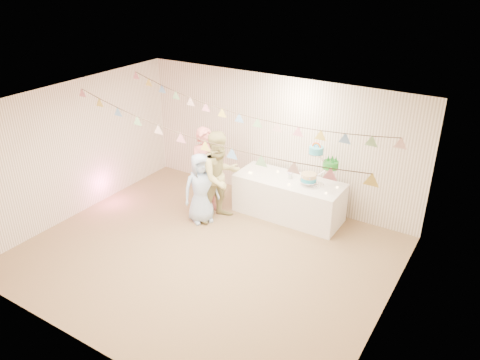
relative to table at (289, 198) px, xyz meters
The scene contains 25 objects.
floor 2.09m from the table, 106.67° to the right, with size 6.00×6.00×0.00m, color olive.
ceiling 3.01m from the table, 106.67° to the right, with size 6.00×6.00×0.00m, color white.
back_wall 1.21m from the table, 137.56° to the left, with size 6.00×6.00×0.00m, color white.
front_wall 4.59m from the table, 97.50° to the right, with size 6.00×6.00×0.00m, color white.
left_wall 4.19m from the table, 151.32° to the right, with size 5.00×5.00×0.00m, color white.
right_wall 3.24m from the table, 39.13° to the right, with size 5.00×5.00×0.00m, color white.
table is the anchor object (origin of this frame).
cake_stand 0.93m from the table, ahead, with size 0.71×0.42×0.79m, color silver, non-canonical shape.
cake_bottom 0.60m from the table, ahead, with size 0.31×0.31×0.15m, color #2AA6C4, non-canonical shape.
cake_middle 1.03m from the table, 10.86° to the left, with size 0.27×0.27×0.22m, color #1C8123, non-canonical shape.
cake_top_tier 1.10m from the table, ahead, with size 0.25×0.25×0.19m, color #40AFC9, non-canonical shape.
platter 0.68m from the table, behind, with size 0.32×0.32×0.02m, color white.
posy 0.43m from the table, 104.59° to the left, with size 0.13×0.13×0.14m, color white, non-canonical shape.
person_adult_a 1.69m from the table, 157.12° to the right, with size 0.63×0.41×1.73m, color #DC7673.
person_adult_b 1.42m from the table, 143.56° to the right, with size 0.87×0.68×1.78m, color tan.
person_child 1.71m from the table, 141.73° to the right, with size 0.68×0.44×1.38m, color #AFCEF8.
bunting_back 2.22m from the table, 124.27° to the right, with size 5.60×1.10×0.40m, color pink, non-canonical shape.
bunting_front 2.96m from the table, 105.20° to the right, with size 5.60×0.90×0.36m, color #72A5E5, non-canonical shape.
tealight_0 0.91m from the table, 169.38° to the right, with size 0.04×0.04×0.03m, color #FFD88C.
tealight_1 0.57m from the table, 152.78° to the left, with size 0.04×0.04×0.03m, color #FFD88C.
tealight_2 0.47m from the table, 65.56° to the right, with size 0.04×0.04×0.03m, color #FFD88C.
tealight_3 0.58m from the table, 32.15° to the left, with size 0.04×0.04×0.03m, color #FFD88C.
tealight_4 0.93m from the table, 12.38° to the right, with size 0.04×0.04×0.03m, color #FFD88C.
tealight_5 1.00m from the table, ahead, with size 0.04×0.04×0.03m, color #FFD88C.
tealight_6 0.87m from the table, 168.47° to the right, with size 0.04×0.04×0.03m, color #FFD88C.
Camera 1 is at (4.04, -5.34, 4.64)m, focal length 35.00 mm.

